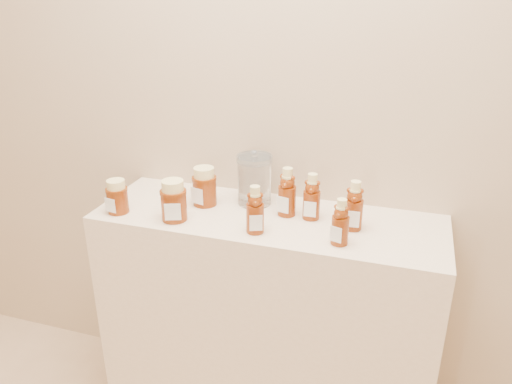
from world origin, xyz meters
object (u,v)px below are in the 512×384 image
(glass_canister, at_px, (254,178))
(bear_bottle_front_left, at_px, (255,206))
(bear_bottle_back_left, at_px, (287,189))
(display_table, at_px, (266,324))
(honey_jar_left, at_px, (117,196))

(glass_canister, bearing_deg, bear_bottle_front_left, -71.66)
(bear_bottle_front_left, bearing_deg, glass_canister, 85.43)
(bear_bottle_back_left, bearing_deg, bear_bottle_front_left, -100.12)
(display_table, distance_m, glass_canister, 0.56)
(display_table, xyz_separation_m, honey_jar_left, (-0.51, -0.12, 0.51))
(display_table, height_order, glass_canister, glass_canister)
(bear_bottle_back_left, distance_m, bear_bottle_front_left, 0.17)
(bear_bottle_back_left, height_order, bear_bottle_front_left, bear_bottle_back_left)
(display_table, bearing_deg, bear_bottle_back_left, 32.25)
(honey_jar_left, height_order, glass_canister, glass_canister)
(bear_bottle_back_left, bearing_deg, display_table, -135.29)
(display_table, height_order, bear_bottle_front_left, bear_bottle_front_left)
(display_table, distance_m, bear_bottle_front_left, 0.55)
(display_table, height_order, bear_bottle_back_left, bear_bottle_back_left)
(bear_bottle_front_left, relative_size, glass_canister, 0.91)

